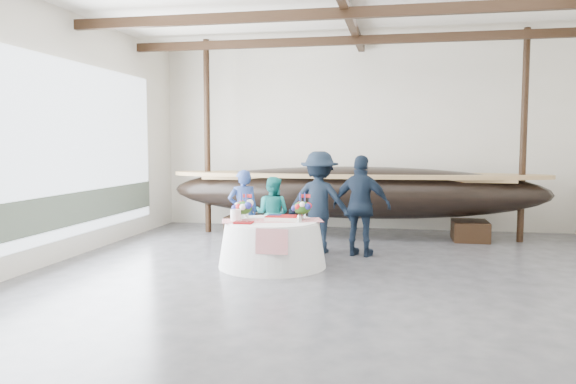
# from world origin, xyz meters

# --- Properties ---
(floor) EXTENTS (10.00, 12.00, 0.01)m
(floor) POSITION_xyz_m (0.00, 0.00, 0.00)
(floor) COLOR #3D3D42
(floor) RESTS_ON ground
(wall_back) EXTENTS (10.00, 0.02, 4.50)m
(wall_back) POSITION_xyz_m (0.00, 6.00, 2.25)
(wall_back) COLOR silver
(wall_back) RESTS_ON ground
(wall_front) EXTENTS (10.00, 0.02, 4.50)m
(wall_front) POSITION_xyz_m (0.00, -6.00, 2.25)
(wall_front) COLOR silver
(wall_front) RESTS_ON ground
(wall_left) EXTENTS (0.02, 12.00, 4.50)m
(wall_left) POSITION_xyz_m (-5.00, 0.00, 2.25)
(wall_left) COLOR silver
(wall_left) RESTS_ON ground
(pavilion_structure) EXTENTS (9.80, 11.76, 4.50)m
(pavilion_structure) POSITION_xyz_m (0.00, 0.80, 4.00)
(pavilion_structure) COLOR black
(pavilion_structure) RESTS_ON ground
(open_bay) EXTENTS (0.03, 7.00, 3.20)m
(open_bay) POSITION_xyz_m (-4.95, 1.00, 1.83)
(open_bay) COLOR silver
(open_bay) RESTS_ON ground
(longboat_display) EXTENTS (8.46, 1.69, 1.59)m
(longboat_display) POSITION_xyz_m (-0.07, 4.62, 1.01)
(longboat_display) COLOR black
(longboat_display) RESTS_ON ground
(banquet_table) EXTENTS (1.84, 1.84, 0.79)m
(banquet_table) POSITION_xyz_m (-1.18, 1.27, 0.39)
(banquet_table) COLOR silver
(banquet_table) RESTS_ON ground
(tabletop_items) EXTENTS (1.79, 1.05, 0.40)m
(tabletop_items) POSITION_xyz_m (-1.24, 1.38, 0.94)
(tabletop_items) COLOR #B4121E
(tabletop_items) RESTS_ON banquet_table
(guest_woman_blue) EXTENTS (0.69, 0.59, 1.60)m
(guest_woman_blue) POSITION_xyz_m (-2.03, 2.44, 0.80)
(guest_woman_blue) COLOR navy
(guest_woman_blue) RESTS_ON ground
(guest_woman_teal) EXTENTS (0.80, 0.67, 1.46)m
(guest_woman_teal) POSITION_xyz_m (-1.50, 2.70, 0.73)
(guest_woman_teal) COLOR teal
(guest_woman_teal) RESTS_ON ground
(guest_man_left) EXTENTS (1.30, 0.80, 1.95)m
(guest_man_left) POSITION_xyz_m (-0.57, 2.66, 0.98)
(guest_man_left) COLOR black
(guest_man_left) RESTS_ON ground
(guest_man_right) EXTENTS (1.18, 0.71, 1.89)m
(guest_man_right) POSITION_xyz_m (0.25, 2.45, 0.94)
(guest_man_right) COLOR #131F2F
(guest_man_right) RESTS_ON ground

